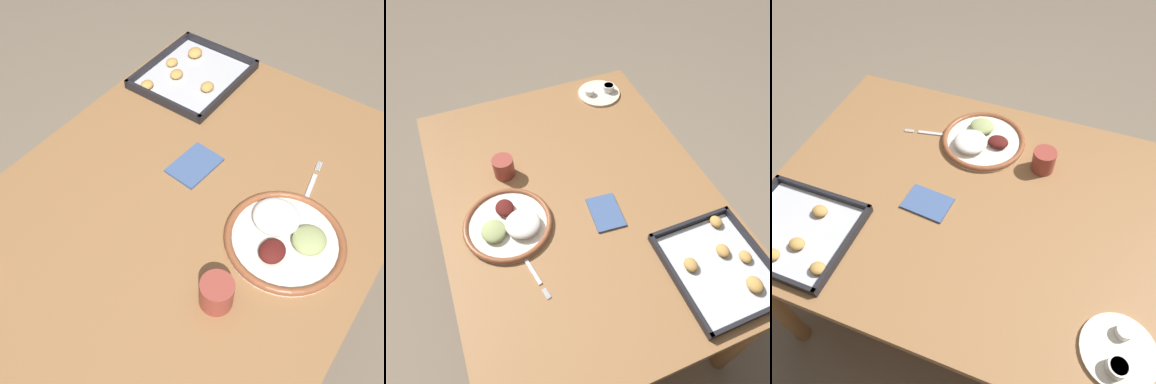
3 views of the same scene
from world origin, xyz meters
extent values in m
plane|color=#7A6B59|center=(0.00, 0.00, 0.00)|extent=(8.00, 8.00, 0.00)
cube|color=olive|center=(0.00, 0.00, 0.69)|extent=(1.27, 0.96, 0.03)
cylinder|color=olive|center=(0.59, -0.43, 0.34)|extent=(0.06, 0.06, 0.68)
cylinder|color=olive|center=(0.59, 0.43, 0.34)|extent=(0.06, 0.06, 0.68)
cylinder|color=white|center=(0.03, -0.26, 0.71)|extent=(0.29, 0.29, 0.01)
torus|color=brown|center=(0.03, -0.26, 0.72)|extent=(0.30, 0.30, 0.02)
ellipsoid|color=white|center=(0.07, -0.22, 0.74)|extent=(0.12, 0.12, 0.04)
ellipsoid|color=#511614|center=(-0.02, -0.26, 0.73)|extent=(0.07, 0.06, 0.03)
ellipsoid|color=#9EAD6B|center=(0.06, -0.31, 0.73)|extent=(0.09, 0.08, 0.03)
cube|color=silver|center=(0.20, -0.24, 0.71)|extent=(0.15, 0.04, 0.00)
cylinder|color=silver|center=(0.31, -0.23, 0.71)|extent=(0.03, 0.01, 0.00)
cylinder|color=silver|center=(0.31, -0.22, 0.71)|extent=(0.03, 0.01, 0.00)
cylinder|color=silver|center=(0.31, -0.22, 0.71)|extent=(0.03, 0.01, 0.00)
cylinder|color=silver|center=(0.31, -0.22, 0.71)|extent=(0.03, 0.01, 0.00)
cube|color=black|center=(0.43, 0.30, 0.71)|extent=(0.35, 0.30, 0.01)
cube|color=silver|center=(0.43, 0.30, 0.71)|extent=(0.32, 0.28, 0.00)
cube|color=black|center=(0.43, 0.15, 0.72)|extent=(0.35, 0.01, 0.02)
cube|color=black|center=(0.43, 0.44, 0.72)|extent=(0.35, 0.01, 0.02)
cube|color=black|center=(0.26, 0.30, 0.72)|extent=(0.01, 0.30, 0.02)
cube|color=black|center=(0.60, 0.30, 0.72)|extent=(0.01, 0.30, 0.02)
ellipsoid|color=#C18E47|center=(0.40, 0.22, 0.73)|extent=(0.05, 0.04, 0.03)
ellipsoid|color=#C18E47|center=(0.39, 0.34, 0.73)|extent=(0.05, 0.04, 0.03)
ellipsoid|color=#C18E47|center=(0.29, 0.38, 0.73)|extent=(0.05, 0.04, 0.03)
ellipsoid|color=#C18E47|center=(0.44, 0.39, 0.73)|extent=(0.04, 0.04, 0.02)
ellipsoid|color=#C18E47|center=(0.52, 0.36, 0.73)|extent=(0.05, 0.05, 0.03)
cylinder|color=#993D33|center=(-0.19, -0.21, 0.75)|extent=(0.08, 0.08, 0.08)
cube|color=#3F598C|center=(0.11, 0.06, 0.71)|extent=(0.15, 0.11, 0.01)
camera|label=1|loc=(-0.58, -0.42, 1.65)|focal=42.00mm
camera|label=2|loc=(0.76, -0.30, 1.76)|focal=35.00mm
camera|label=3|loc=(-0.25, 0.68, 1.65)|focal=35.00mm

